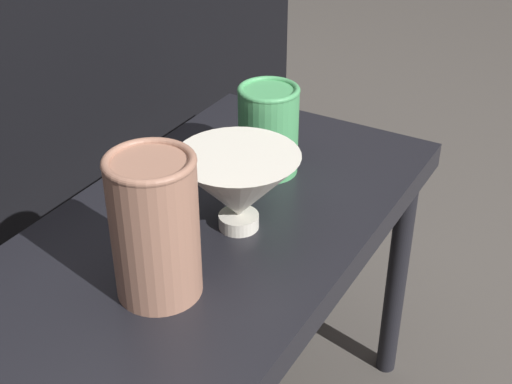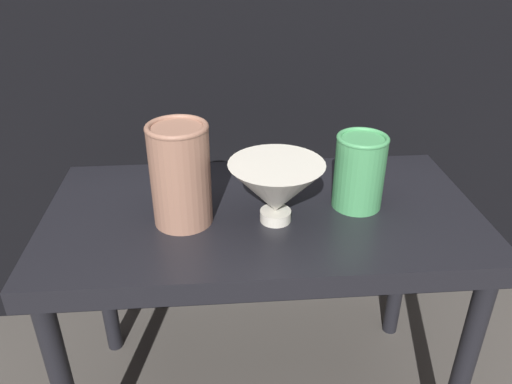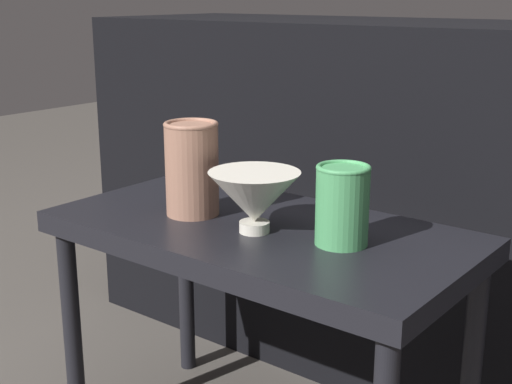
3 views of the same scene
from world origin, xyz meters
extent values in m
cube|color=black|center=(0.00, 0.00, 0.46)|extent=(0.77, 0.40, 0.04)
cylinder|color=black|center=(-0.35, -0.17, 0.22)|extent=(0.04, 0.04, 0.44)
cylinder|color=black|center=(-0.35, 0.17, 0.22)|extent=(0.04, 0.04, 0.44)
cylinder|color=black|center=(0.35, 0.17, 0.22)|extent=(0.04, 0.04, 0.44)
cube|color=black|center=(0.00, 0.55, 0.41)|extent=(1.60, 0.50, 0.82)
cylinder|color=silver|center=(0.02, -0.04, 0.49)|extent=(0.05, 0.05, 0.02)
cone|color=silver|center=(0.02, -0.04, 0.55)|extent=(0.16, 0.16, 0.09)
cylinder|color=#996B56|center=(-0.14, -0.03, 0.57)|extent=(0.10, 0.10, 0.17)
torus|color=#996B56|center=(-0.14, -0.03, 0.65)|extent=(0.10, 0.10, 0.01)
cylinder|color=#47995B|center=(0.17, 0.00, 0.55)|extent=(0.09, 0.09, 0.13)
torus|color=#47995B|center=(0.17, 0.00, 0.61)|extent=(0.09, 0.09, 0.01)
camera|label=1|loc=(-0.65, -0.45, 1.02)|focal=50.00mm
camera|label=2|loc=(-0.07, -0.77, 0.94)|focal=35.00mm
camera|label=3|loc=(0.75, -0.97, 0.89)|focal=50.00mm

